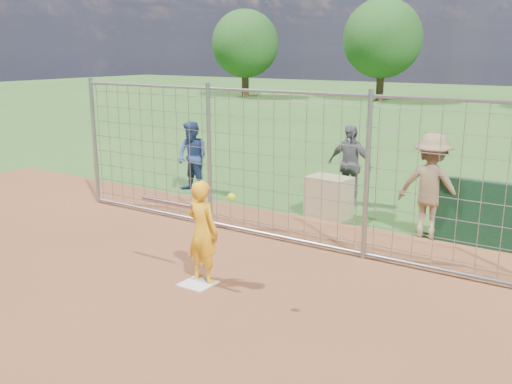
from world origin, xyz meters
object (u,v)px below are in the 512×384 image
Objects in this scene: bystander_c at (431,186)px; batter at (203,232)px; bystander_b at (349,165)px; equipment_bin at (329,197)px; bystander_a at (193,157)px.

batter is at bearing 63.41° from bystander_c.
bystander_b reaches higher than equipment_bin.
bystander_b reaches higher than batter.
bystander_a is 2.01× the size of equipment_bin.
bystander_c is 2.04m from equipment_bin.
bystander_c reaches higher than bystander_b.
bystander_b is at bearing -83.28° from batter.
equipment_bin is at bearing -1.50° from bystander_c.
batter is 1.81× the size of equipment_bin.
batter is 0.86× the size of bystander_b.
batter is 5.21m from bystander_a.
bystander_b is (3.38, 0.99, 0.04)m from bystander_a.
bystander_a reaches higher than batter.
bystander_b is at bearing 23.59° from bystander_a.
bystander_c is at bearing 4.64° from bystander_a.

